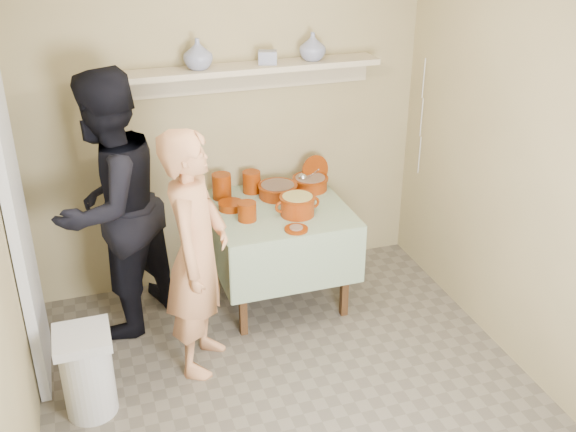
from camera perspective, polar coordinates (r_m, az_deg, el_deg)
name	(u,v)px	position (r m, az deg, el deg)	size (l,w,h in m)	color
ground	(303,414)	(4.20, 1.32, -16.41)	(3.50, 3.50, 0.00)	#655D4F
tile_panel	(20,232)	(4.30, -21.75, -1.25)	(0.06, 0.70, 2.00)	silver
plate_stack_a	(222,186)	(4.99, -5.63, 2.52)	(0.14, 0.14, 0.19)	#6E2306
plate_stack_b	(252,182)	(5.08, -3.11, 2.90)	(0.14, 0.14, 0.16)	#6E2306
bowl_stack	(247,211)	(4.65, -3.49, 0.40)	(0.13, 0.13, 0.13)	#6E2306
empty_bowl	(231,206)	(4.83, -4.86, 0.89)	(0.18, 0.18, 0.05)	#6E2306
propped_lid	(315,170)	(5.19, 2.32, 3.90)	(0.23, 0.23, 0.02)	#6E2306
vase_right	(313,47)	(4.94, 2.10, 14.15)	(0.19, 0.19, 0.20)	navy
vase_left	(198,54)	(4.71, -7.64, 13.44)	(0.20, 0.20, 0.21)	navy
ceramic_box	(268,57)	(4.84, -1.73, 13.27)	(0.13, 0.09, 0.09)	navy
person_cook	(197,254)	(4.18, -7.72, -3.23)	(0.59, 0.39, 1.62)	tan
person_helper	(110,207)	(4.62, -14.83, 0.75)	(0.90, 0.70, 1.85)	black
room_shell	(307,163)	(3.33, 1.60, 4.47)	(3.04, 3.54, 2.62)	tan
serving_table	(278,222)	(4.91, -0.83, -0.49)	(0.97, 0.97, 0.76)	#4C2D16
cazuela_meat_a	(278,189)	(5.00, -0.88, 2.26)	(0.30, 0.30, 0.10)	maroon
cazuela_meat_b	(310,182)	(5.13, 1.90, 2.88)	(0.28, 0.28, 0.10)	maroon
ladle	(303,177)	(5.08, 1.32, 3.28)	(0.08, 0.26, 0.19)	silver
cazuela_rice	(297,204)	(4.71, 0.80, 1.05)	(0.33, 0.25, 0.14)	maroon
front_plate	(296,229)	(4.52, 0.70, -1.10)	(0.16, 0.16, 0.03)	#6E2306
wall_shelf	(255,70)	(4.88, -2.83, 12.23)	(1.80, 0.25, 0.21)	#C0AF8F
trash_bin	(87,373)	(4.21, -16.63, -12.58)	(0.32, 0.32, 0.56)	silver
electrical_cord	(422,117)	(5.31, 11.24, 8.18)	(0.01, 0.05, 0.90)	silver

